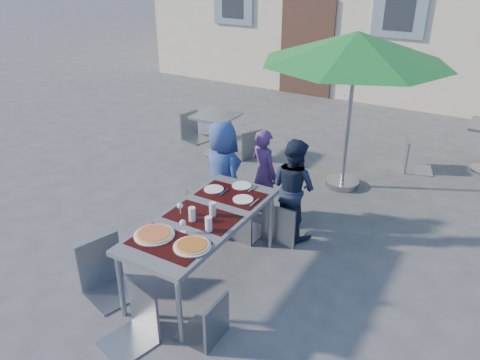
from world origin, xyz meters
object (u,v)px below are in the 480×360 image
Objects in this scene: pizza_near_left at (154,234)px; bg_chair_l_1 at (416,136)px; chair_0 at (203,187)px; bg_chair_l_0 at (192,110)px; chair_4 at (207,295)px; child_2 at (293,188)px; child_1 at (264,174)px; dining_table at (203,222)px; pizza_near_right at (192,246)px; chair_2 at (283,199)px; patio_umbrella at (356,48)px; bg_chair_r_0 at (248,127)px; chair_5 at (131,288)px; cafe_table_0 at (216,128)px; child_0 at (223,173)px; chair_3 at (100,238)px; chair_1 at (240,191)px.

bg_chair_l_1 is (1.48, 4.47, -0.20)m from pizza_near_left.
chair_0 reaches higher than pizza_near_left.
bg_chair_l_0 reaches higher than pizza_near_left.
bg_chair_l_0 reaches higher than chair_4.
bg_chair_l_0 is at bearing -15.64° from child_2.
dining_table is at bearing 116.00° from child_1.
dining_table is at bearing -108.01° from bg_chair_l_1.
pizza_near_left is 0.42m from pizza_near_right.
chair_2 is 0.98× the size of bg_chair_l_1.
child_2 is (0.51, -0.21, 0.02)m from child_1.
child_2 is at bearing -94.22° from patio_umbrella.
dining_table is at bearing 126.64° from chair_4.
bg_chair_l_1 reaches higher than pizza_near_right.
bg_chair_l_0 reaches higher than bg_chair_r_0.
cafe_table_0 is at bearing 113.23° from chair_5.
chair_4 is (0.62, -2.21, -0.11)m from child_1.
child_1 is at bearing -40.43° from cafe_table_0.
bg_chair_l_1 is at bearing 55.77° from patio_umbrella.
chair_0 is at bearing 121.07° from pizza_near_right.
child_2 is (0.60, 1.80, -0.15)m from pizza_near_left.
child_0 is 1.26× the size of chair_3.
child_0 is 2.08m from chair_4.
chair_1 is 1.00× the size of chair_3.
child_0 reaches higher than chair_1.
bg_chair_r_0 is at bearing -10.12° from bg_chair_l_0.
chair_0 is 3.19m from bg_chair_l_0.
bg_chair_r_0 is at bearing -160.49° from bg_chair_l_1.
child_1 is 1.18× the size of chair_0.
child_0 reaches higher than child_2.
chair_5 is (0.72, -0.37, -0.07)m from chair_3.
dining_table is at bearing 41.28° from chair_3.
chair_1 is at bearing 95.43° from dining_table.
cafe_table_0 is (-1.94, 3.38, -0.29)m from pizza_near_right.
chair_4 is at bearing 142.55° from child_0.
chair_2 is 2.57m from bg_chair_r_0.
chair_1 reaches higher than dining_table.
chair_1 reaches higher than chair_0.
chair_0 is 1.40× the size of cafe_table_0.
chair_3 reaches higher than bg_chair_l_0.
dining_table is at bearing 136.68° from child_0.
child_2 is 2.08m from patio_umbrella.
chair_5 is at bearing -116.01° from pizza_near_right.
child_2 reaches higher than chair_2.
child_0 is 1.80m from chair_3.
bg_chair_l_1 reaches higher than dining_table.
chair_1 is 1.15× the size of bg_chair_r_0.
chair_3 reaches higher than chair_4.
dining_table is 5.37× the size of pizza_near_right.
pizza_near_right is 1.01m from chair_3.
chair_4 is (1.07, -1.50, -0.10)m from chair_0.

